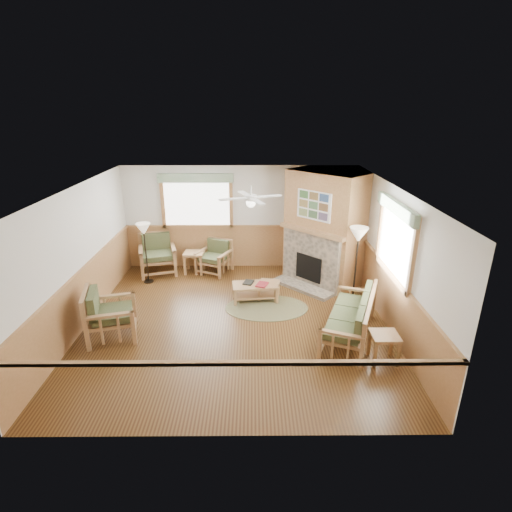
{
  "coord_description": "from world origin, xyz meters",
  "views": [
    {
      "loc": [
        0.34,
        -7.1,
        4.12
      ],
      "look_at": [
        0.4,
        0.7,
        1.15
      ],
      "focal_mm": 28.0,
      "sensor_mm": 36.0,
      "label": 1
    }
  ],
  "objects_px": {
    "footstool": "(269,290)",
    "coffee_table": "(255,292)",
    "sofa": "(349,317)",
    "armchair_back_right": "(214,257)",
    "floor_lamp_left": "(146,253)",
    "armchair_back_left": "(158,254)",
    "end_table_sofa": "(383,348)",
    "floor_lamp_right": "(356,266)",
    "armchair_left": "(111,313)",
    "end_table_chairs": "(194,262)"
  },
  "relations": [
    {
      "from": "end_table_sofa",
      "to": "floor_lamp_left",
      "type": "relative_size",
      "value": 0.34
    },
    {
      "from": "armchair_back_left",
      "to": "end_table_chairs",
      "type": "relative_size",
      "value": 1.78
    },
    {
      "from": "armchair_back_right",
      "to": "end_table_chairs",
      "type": "height_order",
      "value": "armchair_back_right"
    },
    {
      "from": "armchair_left",
      "to": "floor_lamp_right",
      "type": "height_order",
      "value": "floor_lamp_right"
    },
    {
      "from": "end_table_chairs",
      "to": "floor_lamp_left",
      "type": "xyz_separation_m",
      "value": [
        -1.07,
        -0.6,
        0.48
      ]
    },
    {
      "from": "armchair_left",
      "to": "floor_lamp_left",
      "type": "bearing_deg",
      "value": -15.75
    },
    {
      "from": "sofa",
      "to": "footstool",
      "type": "relative_size",
      "value": 4.25
    },
    {
      "from": "armchair_left",
      "to": "coffee_table",
      "type": "xyz_separation_m",
      "value": [
        2.69,
        1.46,
        -0.29
      ]
    },
    {
      "from": "floor_lamp_left",
      "to": "floor_lamp_right",
      "type": "relative_size",
      "value": 0.87
    },
    {
      "from": "sofa",
      "to": "armchair_back_left",
      "type": "distance_m",
      "value": 5.29
    },
    {
      "from": "armchair_back_left",
      "to": "floor_lamp_right",
      "type": "distance_m",
      "value": 5.0
    },
    {
      "from": "sofa",
      "to": "floor_lamp_left",
      "type": "bearing_deg",
      "value": -98.6
    },
    {
      "from": "armchair_back_left",
      "to": "floor_lamp_left",
      "type": "xyz_separation_m",
      "value": [
        -0.12,
        -0.6,
        0.26
      ]
    },
    {
      "from": "armchair_back_right",
      "to": "floor_lamp_left",
      "type": "bearing_deg",
      "value": -134.2
    },
    {
      "from": "armchair_left",
      "to": "coffee_table",
      "type": "relative_size",
      "value": 0.98
    },
    {
      "from": "armchair_back_left",
      "to": "end_table_chairs",
      "type": "xyz_separation_m",
      "value": [
        0.94,
        0.0,
        -0.22
      ]
    },
    {
      "from": "armchair_back_right",
      "to": "footstool",
      "type": "relative_size",
      "value": 1.9
    },
    {
      "from": "armchair_left",
      "to": "floor_lamp_right",
      "type": "bearing_deg",
      "value": -88.79
    },
    {
      "from": "sofa",
      "to": "coffee_table",
      "type": "relative_size",
      "value": 1.89
    },
    {
      "from": "armchair_back_left",
      "to": "coffee_table",
      "type": "bearing_deg",
      "value": -48.3
    },
    {
      "from": "footstool",
      "to": "floor_lamp_right",
      "type": "height_order",
      "value": "floor_lamp_right"
    },
    {
      "from": "footstool",
      "to": "coffee_table",
      "type": "bearing_deg",
      "value": -160.97
    },
    {
      "from": "armchair_back_left",
      "to": "coffee_table",
      "type": "distance_m",
      "value": 3.01
    },
    {
      "from": "coffee_table",
      "to": "floor_lamp_left",
      "type": "relative_size",
      "value": 0.66
    },
    {
      "from": "armchair_back_right",
      "to": "armchair_left",
      "type": "distance_m",
      "value": 3.49
    },
    {
      "from": "armchair_back_left",
      "to": "armchair_back_right",
      "type": "xyz_separation_m",
      "value": [
        1.46,
        0.0,
        -0.08
      ]
    },
    {
      "from": "end_table_sofa",
      "to": "armchair_back_left",
      "type": "bearing_deg",
      "value": 140.23
    },
    {
      "from": "end_table_sofa",
      "to": "floor_lamp_right",
      "type": "xyz_separation_m",
      "value": [
        0.0,
        2.18,
        0.61
      ]
    },
    {
      "from": "armchair_back_right",
      "to": "sofa",
      "type": "bearing_deg",
      "value": -23.48
    },
    {
      "from": "coffee_table",
      "to": "floor_lamp_right",
      "type": "height_order",
      "value": "floor_lamp_right"
    },
    {
      "from": "sofa",
      "to": "armchair_back_left",
      "type": "height_order",
      "value": "armchair_back_left"
    },
    {
      "from": "sofa",
      "to": "armchair_left",
      "type": "distance_m",
      "value": 4.43
    },
    {
      "from": "armchair_left",
      "to": "armchair_back_right",
      "type": "bearing_deg",
      "value": -42.41
    },
    {
      "from": "armchair_back_left",
      "to": "sofa",
      "type": "bearing_deg",
      "value": -51.9
    },
    {
      "from": "armchair_back_left",
      "to": "coffee_table",
      "type": "relative_size",
      "value": 1.0
    },
    {
      "from": "floor_lamp_right",
      "to": "footstool",
      "type": "bearing_deg",
      "value": 173.81
    },
    {
      "from": "armchair_left",
      "to": "end_table_chairs",
      "type": "height_order",
      "value": "armchair_left"
    },
    {
      "from": "end_table_chairs",
      "to": "coffee_table",
      "type": "bearing_deg",
      "value": -45.97
    },
    {
      "from": "armchair_back_left",
      "to": "footstool",
      "type": "relative_size",
      "value": 2.26
    },
    {
      "from": "armchair_back_left",
      "to": "floor_lamp_left",
      "type": "distance_m",
      "value": 0.67
    },
    {
      "from": "armchair_back_left",
      "to": "floor_lamp_right",
      "type": "bearing_deg",
      "value": -35.58
    },
    {
      "from": "armchair_back_right",
      "to": "footstool",
      "type": "xyz_separation_m",
      "value": [
        1.37,
        -1.52,
        -0.23
      ]
    },
    {
      "from": "sofa",
      "to": "end_table_chairs",
      "type": "relative_size",
      "value": 3.36
    },
    {
      "from": "armchair_left",
      "to": "end_table_chairs",
      "type": "relative_size",
      "value": 1.74
    },
    {
      "from": "armchair_left",
      "to": "footstool",
      "type": "bearing_deg",
      "value": -76.92
    },
    {
      "from": "end_table_chairs",
      "to": "floor_lamp_right",
      "type": "xyz_separation_m",
      "value": [
        3.74,
        -1.72,
        0.59
      ]
    },
    {
      "from": "floor_lamp_right",
      "to": "armchair_left",
      "type": "bearing_deg",
      "value": -164.29
    },
    {
      "from": "coffee_table",
      "to": "floor_lamp_right",
      "type": "relative_size",
      "value": 0.57
    },
    {
      "from": "end_table_sofa",
      "to": "footstool",
      "type": "xyz_separation_m",
      "value": [
        -1.86,
        2.38,
        -0.07
      ]
    },
    {
      "from": "coffee_table",
      "to": "armchair_back_left",
      "type": "bearing_deg",
      "value": 140.68
    }
  ]
}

